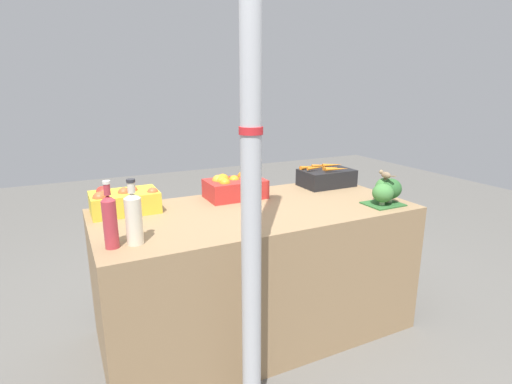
% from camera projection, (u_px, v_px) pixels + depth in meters
% --- Properties ---
extents(ground_plane, '(10.00, 10.00, 0.00)m').
position_uv_depth(ground_plane, '(256.00, 328.00, 2.58)').
color(ground_plane, '#605E59').
extents(market_table, '(1.86, 0.87, 0.81)m').
position_uv_depth(market_table, '(256.00, 271.00, 2.47)').
color(market_table, '#937551').
rests_on(market_table, ground_plane).
extents(support_pole, '(0.10, 0.10, 2.55)m').
position_uv_depth(support_pole, '(251.00, 149.00, 1.57)').
color(support_pole, '#B7BABF').
rests_on(support_pole, ground_plane).
extents(apple_crate, '(0.37, 0.24, 0.15)m').
position_uv_depth(apple_crate, '(123.00, 201.00, 2.28)').
color(apple_crate, gold).
rests_on(apple_crate, market_table).
extents(orange_crate, '(0.37, 0.24, 0.16)m').
position_uv_depth(orange_crate, '(234.00, 187.00, 2.58)').
color(orange_crate, red).
rests_on(orange_crate, market_table).
extents(carrot_crate, '(0.37, 0.25, 0.15)m').
position_uv_depth(carrot_crate, '(326.00, 177.00, 2.89)').
color(carrot_crate, black).
rests_on(carrot_crate, market_table).
extents(broccoli_pile, '(0.23, 0.19, 0.16)m').
position_uv_depth(broccoli_pile, '(386.00, 191.00, 2.44)').
color(broccoli_pile, '#2D602D').
rests_on(broccoli_pile, market_table).
extents(juice_bottle_ruby, '(0.06, 0.06, 0.31)m').
position_uv_depth(juice_bottle_ruby, '(110.00, 220.00, 1.76)').
color(juice_bottle_ruby, '#B2333D').
rests_on(juice_bottle_ruby, market_table).
extents(juice_bottle_cloudy, '(0.08, 0.08, 0.31)m').
position_uv_depth(juice_bottle_cloudy, '(134.00, 217.00, 1.80)').
color(juice_bottle_cloudy, beige).
rests_on(juice_bottle_cloudy, market_table).
extents(sparrow_bird, '(0.04, 0.14, 0.05)m').
position_uv_depth(sparrow_bird, '(386.00, 175.00, 2.41)').
color(sparrow_bird, '#4C3D2D').
rests_on(sparrow_bird, broccoli_pile).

